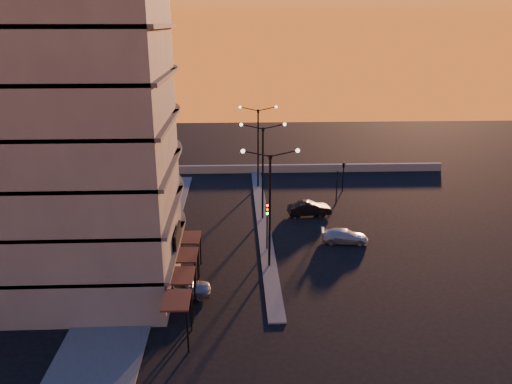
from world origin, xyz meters
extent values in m
plane|color=black|center=(0.00, 0.00, 0.00)|extent=(120.00, 120.00, 0.00)
cube|color=#50504D|center=(-10.50, 4.00, 0.06)|extent=(5.00, 40.00, 0.12)
cube|color=#50504D|center=(0.00, 10.00, 0.06)|extent=(1.20, 36.00, 0.12)
cube|color=gray|center=(2.00, 26.00, 0.50)|extent=(44.00, 0.50, 1.00)
cylinder|color=#6B645E|center=(-14.00, 2.00, 12.50)|extent=(14.00, 14.00, 25.00)
cube|color=#6B645E|center=(-14.00, -3.00, 12.50)|extent=(14.00, 10.00, 25.00)
cylinder|color=black|center=(-14.00, 2.00, 1.60)|extent=(14.16, 14.16, 2.40)
cube|color=black|center=(-6.80, -2.00, 3.60)|extent=(0.15, 3.20, 1.20)
cylinder|color=black|center=(0.00, 0.00, 4.50)|extent=(0.18, 0.18, 9.00)
cube|color=black|center=(0.00, 0.00, 8.90)|extent=(0.25, 0.25, 0.35)
sphere|color=#FFE5B2|center=(-2.00, 0.00, 9.35)|extent=(0.32, 0.32, 0.32)
sphere|color=#FFE5B2|center=(2.00, 0.00, 9.35)|extent=(0.32, 0.32, 0.32)
cylinder|color=black|center=(0.00, 10.00, 4.50)|extent=(0.18, 0.18, 9.00)
cube|color=black|center=(0.00, 10.00, 8.90)|extent=(0.25, 0.25, 0.35)
sphere|color=#FFE5B2|center=(-2.00, 10.00, 9.35)|extent=(0.32, 0.32, 0.32)
sphere|color=#FFE5B2|center=(2.00, 10.00, 9.35)|extent=(0.32, 0.32, 0.32)
cylinder|color=black|center=(0.00, 20.00, 4.50)|extent=(0.18, 0.18, 9.00)
cube|color=black|center=(0.00, 20.00, 8.90)|extent=(0.25, 0.25, 0.35)
sphere|color=#FFE5B2|center=(-2.00, 20.00, 9.35)|extent=(0.32, 0.32, 0.32)
sphere|color=#FFE5B2|center=(2.00, 20.00, 9.35)|extent=(0.32, 0.32, 0.32)
cylinder|color=black|center=(0.00, 3.00, 1.60)|extent=(0.12, 0.12, 3.20)
cube|color=black|center=(0.00, 2.82, 3.75)|extent=(0.28, 0.16, 1.00)
sphere|color=#FF0C05|center=(0.00, 2.72, 4.10)|extent=(0.20, 0.20, 0.20)
sphere|color=orange|center=(0.00, 2.72, 3.75)|extent=(0.20, 0.20, 0.20)
sphere|color=#0CFF26|center=(0.00, 2.72, 3.40)|extent=(0.20, 0.20, 0.20)
cylinder|color=black|center=(8.00, 14.00, 1.40)|extent=(0.12, 0.12, 2.80)
imported|color=black|center=(8.00, 14.00, 3.20)|extent=(0.13, 0.16, 0.80)
cylinder|color=black|center=(9.50, 18.00, 1.40)|extent=(0.12, 0.12, 2.80)
imported|color=black|center=(9.50, 18.00, 3.20)|extent=(0.42, 1.99, 0.80)
imported|color=gray|center=(-6.50, -4.35, 0.72)|extent=(4.36, 1.99, 1.45)
imported|color=black|center=(4.70, 10.88, 0.70)|extent=(4.41, 1.97, 1.41)
imported|color=#B3B8BC|center=(6.84, 4.26, 0.59)|extent=(4.26, 2.21, 1.18)
camera|label=1|loc=(-2.47, -35.24, 18.18)|focal=35.00mm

